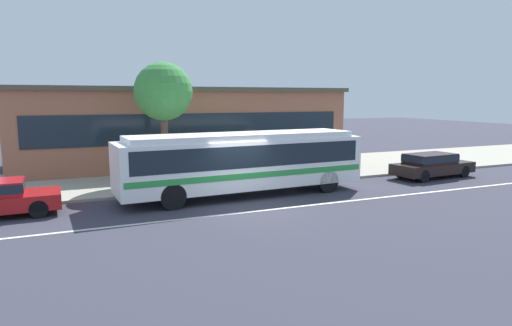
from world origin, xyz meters
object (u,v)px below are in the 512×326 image
at_px(transit_bus, 244,159).
at_px(pedestrian_waiting_near_sign, 200,164).
at_px(pedestrian_walking_along_curb, 310,154).
at_px(bus_stop_sign, 287,150).
at_px(street_tree_near_stop, 163,93).
at_px(sedan_far_ahead, 432,164).

distance_m(transit_bus, pedestrian_waiting_near_sign, 2.56).
distance_m(pedestrian_walking_along_curb, bus_stop_sign, 2.26).
relative_size(pedestrian_waiting_near_sign, pedestrian_walking_along_curb, 1.00).
bearing_deg(pedestrian_walking_along_curb, transit_bus, -148.17).
xyz_separation_m(pedestrian_walking_along_curb, street_tree_near_stop, (-7.63, 1.01, 3.29)).
bearing_deg(pedestrian_waiting_near_sign, bus_stop_sign, -0.35).
bearing_deg(street_tree_near_stop, transit_bus, -59.42).
relative_size(transit_bus, pedestrian_waiting_near_sign, 6.14).
height_order(pedestrian_waiting_near_sign, bus_stop_sign, bus_stop_sign).
bearing_deg(street_tree_near_stop, bus_stop_sign, -20.01).
xyz_separation_m(bus_stop_sign, street_tree_near_stop, (-5.69, 2.07, 2.84)).
bearing_deg(sedan_far_ahead, transit_bus, -179.77).
xyz_separation_m(sedan_far_ahead, bus_stop_sign, (-7.48, 2.09, 0.87)).
relative_size(transit_bus, pedestrian_walking_along_curb, 6.13).
relative_size(pedestrian_waiting_near_sign, bus_stop_sign, 0.77).
xyz_separation_m(transit_bus, street_tree_near_stop, (-2.48, 4.20, 2.86)).
bearing_deg(pedestrian_waiting_near_sign, sedan_far_ahead, -10.01).
bearing_deg(sedan_far_ahead, pedestrian_waiting_near_sign, 169.99).
xyz_separation_m(transit_bus, pedestrian_waiting_near_sign, (-1.31, 2.16, -0.42)).
relative_size(sedan_far_ahead, street_tree_near_stop, 0.82).
relative_size(sedan_far_ahead, pedestrian_waiting_near_sign, 2.71).
height_order(transit_bus, pedestrian_walking_along_curb, transit_bus).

